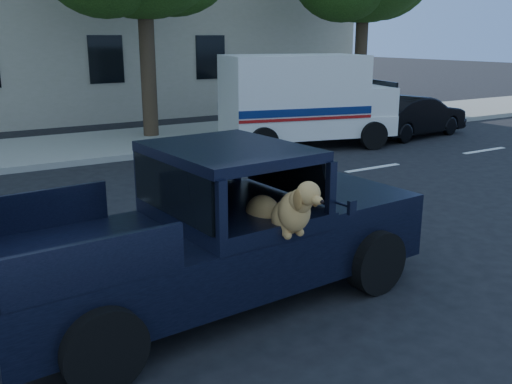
% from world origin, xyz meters
% --- Properties ---
extents(ground, '(120.00, 120.00, 0.00)m').
position_xyz_m(ground, '(0.00, 0.00, 0.00)').
color(ground, black).
rests_on(ground, ground).
extents(lane_stripes, '(21.60, 0.14, 0.01)m').
position_xyz_m(lane_stripes, '(2.00, 3.40, 0.01)').
color(lane_stripes, silver).
rests_on(lane_stripes, ground).
extents(pickup_truck, '(5.10, 2.66, 1.78)m').
position_xyz_m(pickup_truck, '(1.61, -0.74, 0.60)').
color(pickup_truck, black).
rests_on(pickup_truck, ground).
extents(mail_truck, '(4.90, 3.18, 2.48)m').
position_xyz_m(mail_truck, '(8.24, 6.51, 1.09)').
color(mail_truck, silver).
rests_on(mail_truck, ground).
extents(parked_sedan, '(1.78, 3.92, 1.25)m').
position_xyz_m(parked_sedan, '(12.05, 6.05, 0.62)').
color(parked_sedan, black).
rests_on(parked_sedan, ground).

